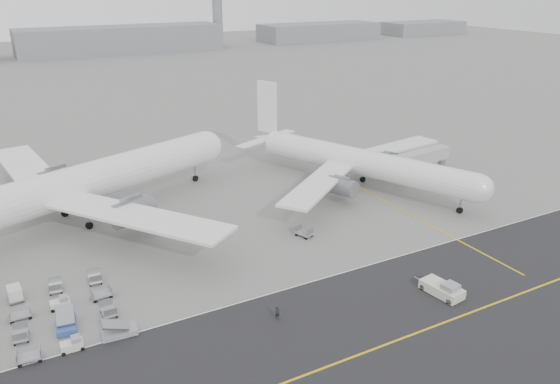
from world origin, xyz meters
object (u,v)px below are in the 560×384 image
control_tower (218,18)px  airliner_a (74,186)px  ground_crew_a (277,313)px  pushback_tug (443,289)px  airliner_b (357,161)px  jet_bridge (422,159)px

control_tower → airliner_a: control_tower is taller
airliner_a → ground_crew_a: (16.20, -41.35, -5.66)m
airliner_a → pushback_tug: airliner_a is taller
control_tower → ground_crew_a: bearing=-111.1°
control_tower → pushback_tug: (-83.74, -278.20, -15.39)m
control_tower → pushback_tug: size_ratio=4.18×
airliner_a → ground_crew_a: bearing=-179.8°
airliner_b → jet_bridge: bearing=-31.4°
control_tower → ground_crew_a: control_tower is taller
airliner_a → control_tower: bearing=-48.9°
airliner_b → jet_bridge: airliner_b is taller
airliner_a → pushback_tug: 60.51m
airliner_b → pushback_tug: size_ratio=6.75×
airliner_b → airliner_a: bearing=147.3°
airliner_b → jet_bridge: 14.98m
control_tower → airliner_a: (-121.60, -231.33, -9.70)m
control_tower → airliner_a: bearing=-117.7°
jet_bridge → ground_crew_a: (-50.06, -30.36, -3.29)m
control_tower → pushback_tug: bearing=-106.8°
airliner_a → ground_crew_a: size_ratio=35.00×
pushback_tug → airliner_a: bearing=121.1°
airliner_a → jet_bridge: bearing=-120.6°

